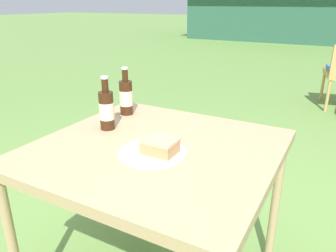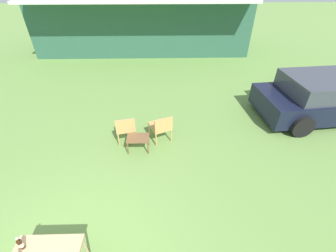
% 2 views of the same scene
% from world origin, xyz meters
% --- Properties ---
extents(patio_table, '(0.92, 0.88, 0.71)m').
position_xyz_m(patio_table, '(0.00, 0.00, 0.65)').
color(patio_table, tan).
rests_on(patio_table, ground_plane).
extents(cake_on_plate, '(0.26, 0.26, 0.06)m').
position_xyz_m(cake_on_plate, '(0.04, -0.06, 0.73)').
color(cake_on_plate, white).
rests_on(cake_on_plate, patio_table).
extents(cola_bottle_near, '(0.07, 0.07, 0.24)m').
position_xyz_m(cola_bottle_near, '(-0.28, 0.06, 0.80)').
color(cola_bottle_near, '#381E0F').
rests_on(cola_bottle_near, patio_table).
extents(cola_bottle_far, '(0.07, 0.07, 0.24)m').
position_xyz_m(cola_bottle_far, '(-0.33, 0.27, 0.80)').
color(cola_bottle_far, '#381E0F').
rests_on(cola_bottle_far, patio_table).
extents(fork, '(0.16, 0.07, 0.01)m').
position_xyz_m(fork, '(-0.02, -0.08, 0.71)').
color(fork, silver).
rests_on(fork, patio_table).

